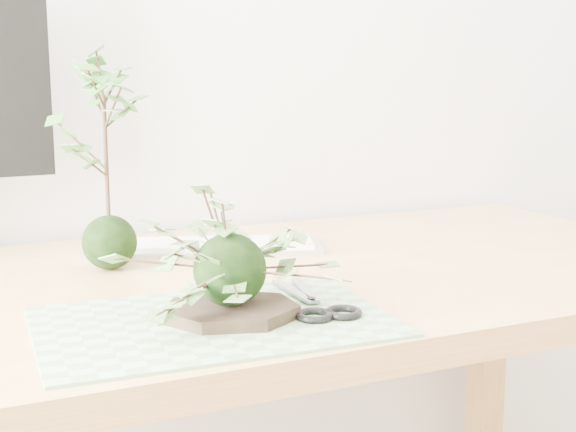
# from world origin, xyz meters

# --- Properties ---
(desk) EXTENTS (1.60, 0.70, 0.74)m
(desk) POSITION_xyz_m (-0.08, 1.23, 0.65)
(desk) COLOR tan
(desk) RESTS_ON ground_plane
(cutting_mat) EXTENTS (0.42, 0.29, 0.00)m
(cutting_mat) POSITION_xyz_m (-0.15, 1.03, 0.74)
(cutting_mat) COLOR #628258
(cutting_mat) RESTS_ON desk
(stone_dish) EXTENTS (0.21, 0.21, 0.01)m
(stone_dish) POSITION_xyz_m (-0.12, 1.03, 0.75)
(stone_dish) COLOR black
(stone_dish) RESTS_ON cutting_mat
(ivy_kokedama) EXTENTS (0.28, 0.28, 0.17)m
(ivy_kokedama) POSITION_xyz_m (-0.12, 1.03, 0.84)
(ivy_kokedama) COLOR black
(ivy_kokedama) RESTS_ON stone_dish
(maple_kokedama) EXTENTS (0.22, 0.22, 0.34)m
(maple_kokedama) POSITION_xyz_m (-0.20, 1.34, 0.98)
(maple_kokedama) COLOR black
(maple_kokedama) RESTS_ON desk
(keyboard) EXTENTS (0.40, 0.24, 0.01)m
(keyboard) POSITION_xyz_m (-0.03, 1.41, 0.75)
(keyboard) COLOR silver
(keyboard) RESTS_ON desk
(scissors) EXTENTS (0.09, 0.19, 0.01)m
(scissors) POSITION_xyz_m (-0.01, 1.01, 0.75)
(scissors) COLOR gray
(scissors) RESTS_ON cutting_mat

